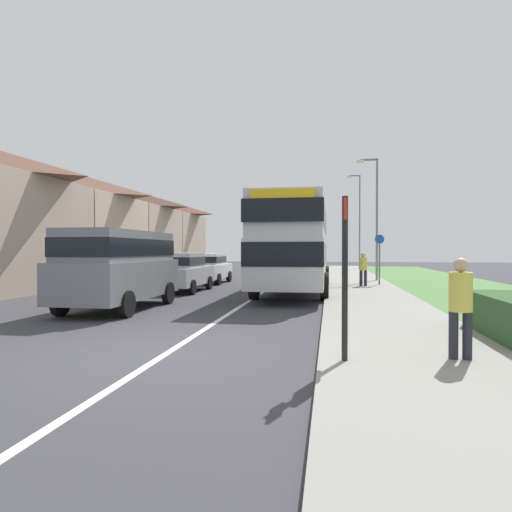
# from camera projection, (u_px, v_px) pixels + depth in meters

# --- Properties ---
(ground_plane) EXTENTS (120.00, 120.00, 0.00)m
(ground_plane) POSITION_uv_depth(u_px,v_px,m) (164.00, 355.00, 7.59)
(ground_plane) COLOR #38383D
(lane_marking_centre) EXTENTS (0.14, 60.00, 0.01)m
(lane_marking_centre) POSITION_uv_depth(u_px,v_px,m) (249.00, 301.00, 15.48)
(lane_marking_centre) COLOR silver
(lane_marking_centre) RESTS_ON ground_plane
(pavement_near_side) EXTENTS (3.20, 68.00, 0.12)m
(pavement_near_side) POSITION_uv_depth(u_px,v_px,m) (380.00, 310.00, 12.83)
(pavement_near_side) COLOR gray
(pavement_near_side) RESTS_ON ground_plane
(double_decker_bus) EXTENTS (2.80, 10.56, 3.70)m
(double_decker_bus) POSITION_uv_depth(u_px,v_px,m) (295.00, 241.00, 18.71)
(double_decker_bus) COLOR #BCBCC1
(double_decker_bus) RESTS_ON ground_plane
(parked_van_grey) EXTENTS (2.11, 4.95, 2.35)m
(parked_van_grey) POSITION_uv_depth(u_px,v_px,m) (120.00, 263.00, 13.40)
(parked_van_grey) COLOR slate
(parked_van_grey) RESTS_ON ground_plane
(parked_car_silver) EXTENTS (2.00, 4.04, 1.65)m
(parked_car_silver) POSITION_uv_depth(u_px,v_px,m) (180.00, 270.00, 19.04)
(parked_car_silver) COLOR #B7B7BC
(parked_car_silver) RESTS_ON ground_plane
(parked_car_white) EXTENTS (1.89, 3.95, 1.59)m
(parked_car_white) POSITION_uv_depth(u_px,v_px,m) (208.00, 267.00, 23.83)
(parked_car_white) COLOR silver
(parked_car_white) RESTS_ON ground_plane
(pedestrian_at_stop) EXTENTS (0.34, 0.34, 1.67)m
(pedestrian_at_stop) POSITION_uv_depth(u_px,v_px,m) (461.00, 303.00, 6.81)
(pedestrian_at_stop) COLOR #23232D
(pedestrian_at_stop) RESTS_ON ground_plane
(pedestrian_walking_away) EXTENTS (0.34, 0.34, 1.67)m
(pedestrian_walking_away) POSITION_uv_depth(u_px,v_px,m) (363.00, 267.00, 20.58)
(pedestrian_walking_away) COLOR #23232D
(pedestrian_walking_away) RESTS_ON ground_plane
(bus_stop_sign) EXTENTS (0.09, 0.52, 2.60)m
(bus_stop_sign) POSITION_uv_depth(u_px,v_px,m) (345.00, 267.00, 6.73)
(bus_stop_sign) COLOR black
(bus_stop_sign) RESTS_ON ground_plane
(cycle_route_sign) EXTENTS (0.44, 0.08, 2.52)m
(cycle_route_sign) POSITION_uv_depth(u_px,v_px,m) (379.00, 257.00, 21.44)
(cycle_route_sign) COLOR slate
(cycle_route_sign) RESTS_ON ground_plane
(street_lamp_mid) EXTENTS (1.14, 0.20, 6.79)m
(street_lamp_mid) POSITION_uv_depth(u_px,v_px,m) (375.00, 211.00, 24.53)
(street_lamp_mid) COLOR slate
(street_lamp_mid) RESTS_ON ground_plane
(street_lamp_far) EXTENTS (1.14, 0.20, 8.26)m
(street_lamp_far) POSITION_uv_depth(u_px,v_px,m) (359.00, 216.00, 38.64)
(street_lamp_far) COLOR slate
(street_lamp_far) RESTS_ON ground_plane
(house_terrace_far_side) EXTENTS (7.91, 26.61, 6.47)m
(house_terrace_far_side) POSITION_uv_depth(u_px,v_px,m) (92.00, 228.00, 29.25)
(house_terrace_far_side) COLOR tan
(house_terrace_far_side) RESTS_ON ground_plane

